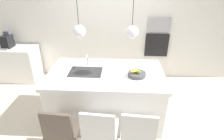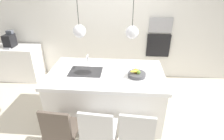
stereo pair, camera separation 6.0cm
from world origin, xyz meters
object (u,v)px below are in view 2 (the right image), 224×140
object	(u,v)px
chair_far	(136,133)
fruit_bowl	(137,74)
oven	(158,45)
microwave	(161,25)
chair_middle	(98,130)
coffee_machine	(10,40)
chair_near	(61,129)

from	to	relation	value
chair_far	fruit_bowl	bearing A→B (deg)	88.84
fruit_bowl	oven	distance (m)	1.79
microwave	oven	bearing A→B (deg)	0.00
fruit_bowl	chair_middle	world-z (taller)	fruit_bowl
fruit_bowl	chair_far	bearing A→B (deg)	-91.16
coffee_machine	fruit_bowl	bearing A→B (deg)	-24.80
fruit_bowl	oven	bearing A→B (deg)	70.02
microwave	oven	size ratio (longest dim) A/B	0.96
coffee_machine	oven	xyz separation A→B (m)	(3.60, 0.30, -0.14)
chair_near	chair_far	distance (m)	1.03
chair_far	chair_near	bearing A→B (deg)	179.80
oven	chair_middle	bearing A→B (deg)	-114.33
chair_middle	chair_far	bearing A→B (deg)	-0.28
microwave	coffee_machine	bearing A→B (deg)	-175.28
fruit_bowl	chair_far	size ratio (longest dim) A/B	0.32
oven	chair_far	size ratio (longest dim) A/B	0.61
fruit_bowl	microwave	world-z (taller)	microwave
chair_middle	chair_far	xyz separation A→B (m)	(0.51, -0.00, -0.01)
coffee_machine	oven	distance (m)	3.61
coffee_machine	chair_middle	world-z (taller)	coffee_machine
chair_far	coffee_machine	bearing A→B (deg)	143.31
fruit_bowl	coffee_machine	distance (m)	3.29
microwave	chair_far	distance (m)	2.72
chair_near	coffee_machine	bearing A→B (deg)	131.32
fruit_bowl	oven	size ratio (longest dim) A/B	0.52
microwave	chair_near	size ratio (longest dim) A/B	0.60
oven	chair_near	distance (m)	3.02
microwave	chair_middle	distance (m)	2.88
fruit_bowl	chair_far	distance (m)	0.94
fruit_bowl	microwave	bearing A→B (deg)	70.02
coffee_machine	chair_middle	distance (m)	3.34
coffee_machine	chair_far	xyz separation A→B (m)	(2.97, -2.21, -0.50)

